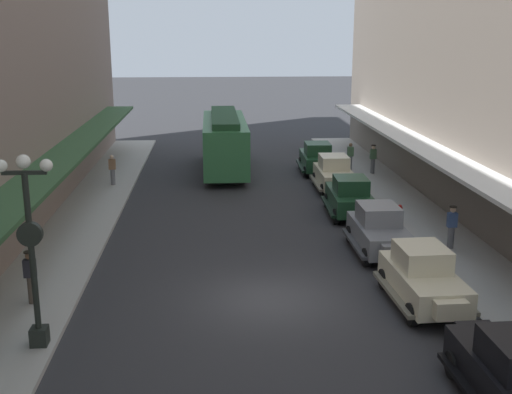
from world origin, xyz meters
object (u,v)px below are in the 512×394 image
(parked_car_5, at_px, (317,157))
(pedestrian_3, at_px, (452,227))
(parked_car_0, at_px, (423,276))
(pedestrian_4, at_px, (373,159))
(parked_car_3, at_px, (379,229))
(lamp_post_with_clock, at_px, (31,244))
(pedestrian_1, at_px, (31,277))
(fire_hydrant, at_px, (399,214))
(streetcar, at_px, (225,140))
(pedestrian_2, at_px, (350,156))
(parked_car_2, at_px, (334,173))
(pedestrian_0, at_px, (112,169))
(parked_car_4, at_px, (350,195))

(parked_car_5, bearing_deg, pedestrian_3, -78.84)
(parked_car_0, height_order, pedestrian_4, parked_car_0)
(parked_car_3, bearing_deg, lamp_post_with_clock, -147.61)
(pedestrian_1, bearing_deg, pedestrian_3, 15.61)
(parked_car_0, xyz_separation_m, fire_hydrant, (1.65, 8.15, -0.38))
(streetcar, bearing_deg, lamp_post_with_clock, -103.87)
(pedestrian_3, relative_size, pedestrian_4, 1.00)
(pedestrian_2, distance_m, pedestrian_4, 1.47)
(pedestrian_2, height_order, pedestrian_4, pedestrian_4)
(pedestrian_4, bearing_deg, fire_hydrant, -97.47)
(parked_car_5, height_order, pedestrian_2, parked_car_5)
(parked_car_2, xyz_separation_m, fire_hydrant, (1.62, -6.61, -0.38))
(pedestrian_3, bearing_deg, streetcar, 118.72)
(parked_car_2, bearing_deg, parked_car_0, -90.14)
(parked_car_3, distance_m, pedestrian_0, 16.34)
(pedestrian_1, bearing_deg, parked_car_3, 19.36)
(pedestrian_1, distance_m, pedestrian_4, 23.00)
(parked_car_3, xyz_separation_m, parked_car_5, (-0.05, 14.32, 0.00))
(parked_car_5, relative_size, pedestrian_2, 2.62)
(streetcar, bearing_deg, fire_hydrant, -58.13)
(fire_hydrant, height_order, pedestrian_2, pedestrian_2)
(parked_car_4, relative_size, fire_hydrant, 5.25)
(lamp_post_with_clock, relative_size, pedestrian_0, 3.15)
(streetcar, bearing_deg, parked_car_5, -8.14)
(parked_car_0, height_order, pedestrian_0, parked_car_0)
(parked_car_0, bearing_deg, fire_hydrant, 78.53)
(pedestrian_2, bearing_deg, pedestrian_4, -38.80)
(streetcar, relative_size, lamp_post_with_clock, 1.86)
(parked_car_3, distance_m, pedestrian_1, 12.60)
(pedestrian_1, bearing_deg, pedestrian_0, 89.24)
(parked_car_5, distance_m, pedestrian_2, 1.99)
(fire_hydrant, distance_m, pedestrian_1, 15.61)
(parked_car_3, relative_size, pedestrian_3, 2.55)
(parked_car_4, distance_m, fire_hydrant, 2.60)
(parked_car_3, relative_size, fire_hydrant, 5.20)
(parked_car_0, xyz_separation_m, parked_car_2, (0.04, 14.76, 0.00))
(parked_car_4, bearing_deg, parked_car_2, 87.60)
(lamp_post_with_clock, bearing_deg, parked_car_3, 32.39)
(parked_car_3, distance_m, fire_hydrant, 3.81)
(pedestrian_1, bearing_deg, pedestrian_2, 53.06)
(parked_car_0, bearing_deg, parked_car_2, 89.86)
(parked_car_3, xyz_separation_m, pedestrian_2, (1.94, 14.21, 0.05))
(parked_car_2, xyz_separation_m, parked_car_5, (-0.21, 4.36, 0.00))
(streetcar, height_order, pedestrian_3, streetcar)
(parked_car_3, height_order, pedestrian_0, parked_car_3)
(parked_car_0, xyz_separation_m, pedestrian_0, (-11.81, 16.23, 0.05))
(pedestrian_1, bearing_deg, streetcar, 71.73)
(fire_hydrant, bearing_deg, pedestrian_3, -73.59)
(pedestrian_4, bearing_deg, streetcar, 168.14)
(parked_car_0, xyz_separation_m, pedestrian_2, (1.81, 19.01, 0.05))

